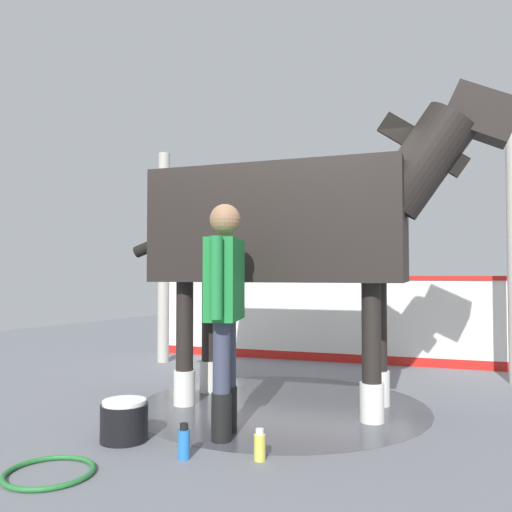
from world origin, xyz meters
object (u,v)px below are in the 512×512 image
object	(u,v)px
wash_bucket	(124,421)
horse	(294,228)
bottle_spray	(184,443)
bottle_shampoo	(260,446)
handler	(225,300)
hose_coil	(49,472)

from	to	relation	value
wash_bucket	horse	bearing A→B (deg)	-23.11
wash_bucket	bottle_spray	world-z (taller)	wash_bucket
horse	bottle_spray	distance (m)	2.22
wash_bucket	bottle_spray	xyz separation A→B (m)	(-0.08, -0.61, -0.04)
horse	bottle_shampoo	xyz separation A→B (m)	(-1.37, -0.41, -1.56)
horse	handler	distance (m)	1.23
handler	bottle_shampoo	distance (m)	1.09
wash_bucket	bottle_shampoo	xyz separation A→B (m)	(0.15, -1.06, -0.05)
wash_bucket	bottle_spray	bearing A→B (deg)	-97.36
horse	hose_coil	size ratio (longest dim) A/B	6.62
handler	bottle_spray	xyz separation A→B (m)	(-0.54, -0.03, -0.92)
bottle_spray	wash_bucket	bearing A→B (deg)	82.64
wash_bucket	hose_coil	bearing A→B (deg)	-174.00
handler	horse	bearing A→B (deg)	-115.37
wash_bucket	bottle_shampoo	distance (m)	1.07
hose_coil	bottle_spray	bearing A→B (deg)	-40.35
wash_bucket	bottle_shampoo	size ratio (longest dim) A/B	1.68
wash_bucket	bottle_shampoo	world-z (taller)	wash_bucket
horse	handler	size ratio (longest dim) A/B	2.07
bottle_shampoo	hose_coil	distance (m)	1.31
handler	wash_bucket	bearing A→B (deg)	16.71
bottle_spray	horse	bearing A→B (deg)	-1.30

